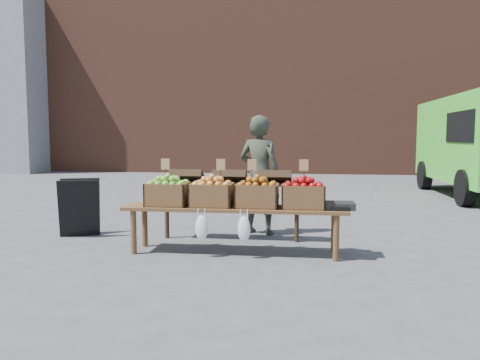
% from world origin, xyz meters
% --- Properties ---
extents(ground, '(80.00, 80.00, 0.00)m').
position_xyz_m(ground, '(0.00, 0.00, 0.00)').
color(ground, '#48484B').
extents(brick_building, '(24.00, 4.00, 10.00)m').
position_xyz_m(brick_building, '(0.00, 15.00, 5.00)').
color(brick_building, brown).
rests_on(brick_building, ground).
extents(vendor, '(0.73, 0.60, 1.72)m').
position_xyz_m(vendor, '(-0.23, 1.69, 0.86)').
color(vendor, '#2F3729').
rests_on(vendor, ground).
extents(chalkboard_sign, '(0.62, 0.48, 0.83)m').
position_xyz_m(chalkboard_sign, '(-2.76, 1.17, 0.41)').
color(chalkboard_sign, black).
rests_on(chalkboard_sign, ground).
extents(back_table, '(2.10, 0.44, 1.04)m').
position_xyz_m(back_table, '(-0.59, 1.20, 0.52)').
color(back_table, '#312114').
rests_on(back_table, ground).
extents(display_bench, '(2.70, 0.56, 0.57)m').
position_xyz_m(display_bench, '(-0.43, 0.48, 0.28)').
color(display_bench, brown).
rests_on(display_bench, ground).
extents(crate_golden_apples, '(0.50, 0.40, 0.28)m').
position_xyz_m(crate_golden_apples, '(-1.25, 0.48, 0.71)').
color(crate_golden_apples, '#4B9529').
rests_on(crate_golden_apples, display_bench).
extents(crate_russet_pears, '(0.50, 0.40, 0.28)m').
position_xyz_m(crate_russet_pears, '(-0.70, 0.48, 0.71)').
color(crate_russet_pears, gold).
rests_on(crate_russet_pears, display_bench).
extents(crate_red_apples, '(0.50, 0.40, 0.28)m').
position_xyz_m(crate_red_apples, '(-0.15, 0.48, 0.71)').
color(crate_red_apples, '#9B4B0D').
rests_on(crate_red_apples, display_bench).
extents(crate_green_apples, '(0.50, 0.40, 0.28)m').
position_xyz_m(crate_green_apples, '(0.40, 0.48, 0.71)').
color(crate_green_apples, maroon).
rests_on(crate_green_apples, display_bench).
extents(weighing_scale, '(0.34, 0.30, 0.08)m').
position_xyz_m(weighing_scale, '(0.82, 0.48, 0.61)').
color(weighing_scale, black).
rests_on(weighing_scale, display_bench).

